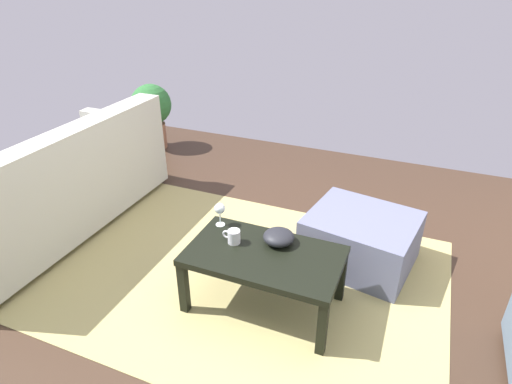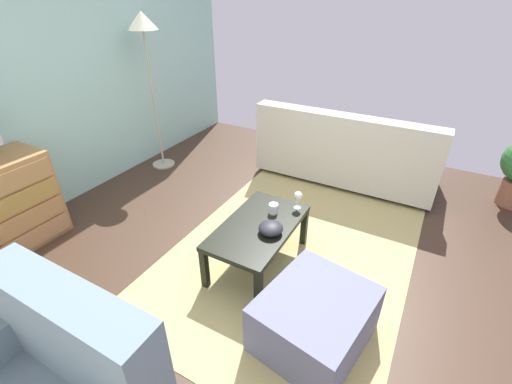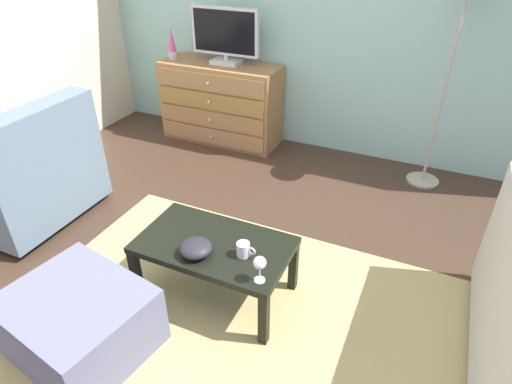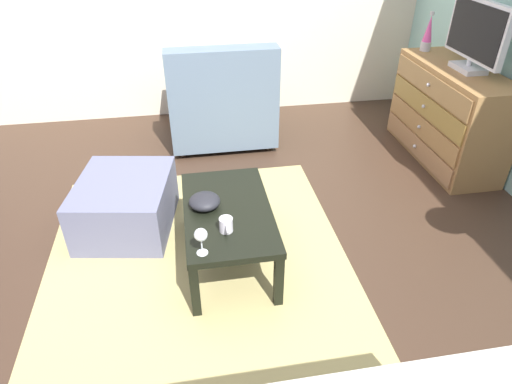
# 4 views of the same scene
# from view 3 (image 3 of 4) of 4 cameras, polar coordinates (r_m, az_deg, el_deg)

# --- Properties ---
(ground_plane) EXTENTS (5.42, 5.12, 0.05)m
(ground_plane) POSITION_cam_3_polar(r_m,az_deg,el_deg) (2.81, -4.78, -13.44)
(ground_plane) COLOR #3B291E
(wall_accent_rear) EXTENTS (5.42, 0.12, 2.71)m
(wall_accent_rear) POSITION_cam_3_polar(r_m,az_deg,el_deg) (4.18, 10.96, 23.14)
(wall_accent_rear) COLOR #91C1B6
(wall_accent_rear) RESTS_ON ground_plane
(area_rug) EXTENTS (2.60, 1.90, 0.01)m
(area_rug) POSITION_cam_3_polar(r_m,az_deg,el_deg) (2.60, -2.95, -17.21)
(area_rug) COLOR tan
(area_rug) RESTS_ON ground_plane
(dresser) EXTENTS (1.21, 0.49, 0.80)m
(dresser) POSITION_cam_3_polar(r_m,az_deg,el_deg) (4.52, -4.65, 11.72)
(dresser) COLOR olive
(dresser) RESTS_ON ground_plane
(tv) EXTENTS (0.69, 0.18, 0.52)m
(tv) POSITION_cam_3_polar(r_m,az_deg,el_deg) (4.32, -4.14, 20.14)
(tv) COLOR silver
(tv) RESTS_ON dresser
(lava_lamp) EXTENTS (0.09, 0.09, 0.33)m
(lava_lamp) POSITION_cam_3_polar(r_m,az_deg,el_deg) (4.58, -11.11, 18.73)
(lava_lamp) COLOR #B7B7BC
(lava_lamp) RESTS_ON dresser
(coffee_table) EXTENTS (0.90, 0.52, 0.39)m
(coffee_table) POSITION_cam_3_polar(r_m,az_deg,el_deg) (2.57, -5.57, -7.62)
(coffee_table) COLOR black
(coffee_table) RESTS_ON ground_plane
(wine_glass) EXTENTS (0.07, 0.07, 0.16)m
(wine_glass) POSITION_cam_3_polar(r_m,az_deg,el_deg) (2.21, 0.49, -9.50)
(wine_glass) COLOR silver
(wine_glass) RESTS_ON coffee_table
(mug) EXTENTS (0.11, 0.08, 0.08)m
(mug) POSITION_cam_3_polar(r_m,az_deg,el_deg) (2.41, -1.65, -7.65)
(mug) COLOR silver
(mug) RESTS_ON coffee_table
(bowl_decorative) EXTENTS (0.19, 0.19, 0.08)m
(bowl_decorative) POSITION_cam_3_polar(r_m,az_deg,el_deg) (2.44, -8.02, -7.41)
(bowl_decorative) COLOR black
(bowl_decorative) RESTS_ON coffee_table
(armchair) EXTENTS (0.80, 0.94, 0.94)m
(armchair) POSITION_cam_3_polar(r_m,az_deg,el_deg) (3.64, -28.09, 1.91)
(armchair) COLOR #332319
(armchair) RESTS_ON ground_plane
(ottoman) EXTENTS (0.79, 0.71, 0.37)m
(ottoman) POSITION_cam_3_polar(r_m,az_deg,el_deg) (2.55, -22.42, -15.69)
(ottoman) COLOR slate
(ottoman) RESTS_ON ground_plane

